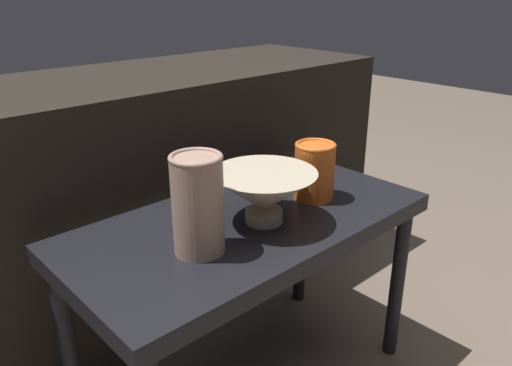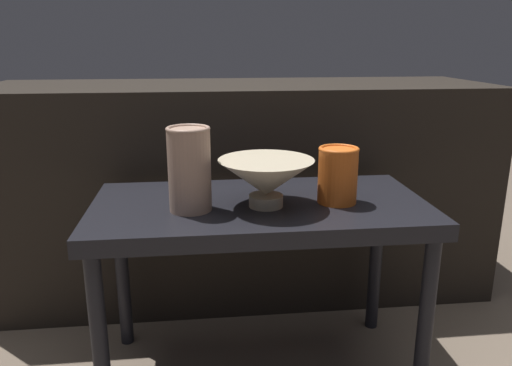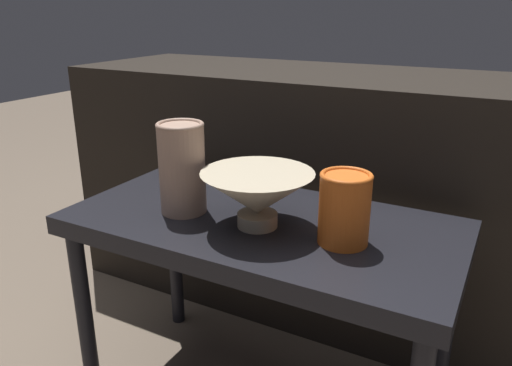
{
  "view_description": "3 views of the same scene",
  "coord_description": "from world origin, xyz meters",
  "views": [
    {
      "loc": [
        -0.65,
        -0.72,
        0.95
      ],
      "look_at": [
        0.01,
        -0.01,
        0.55
      ],
      "focal_mm": 35.0,
      "sensor_mm": 36.0,
      "label": 1
    },
    {
      "loc": [
        -0.14,
        -1.13,
        0.85
      ],
      "look_at": [
        -0.01,
        -0.03,
        0.53
      ],
      "focal_mm": 35.0,
      "sensor_mm": 36.0,
      "label": 2
    },
    {
      "loc": [
        0.44,
        -0.84,
        0.88
      ],
      "look_at": [
        -0.0,
        -0.02,
        0.55
      ],
      "focal_mm": 35.0,
      "sensor_mm": 36.0,
      "label": 3
    }
  ],
  "objects": [
    {
      "name": "vase_colorful_right",
      "position": [
        0.18,
        -0.03,
        0.54
      ],
      "size": [
        0.1,
        0.1,
        0.13
      ],
      "color": "orange",
      "rests_on": "table"
    },
    {
      "name": "bowl",
      "position": [
        0.01,
        -0.04,
        0.54
      ],
      "size": [
        0.22,
        0.22,
        0.11
      ],
      "color": "#C1B293",
      "rests_on": "table"
    },
    {
      "name": "table",
      "position": [
        0.0,
        0.0,
        0.42
      ],
      "size": [
        0.8,
        0.41,
        0.47
      ],
      "color": "black",
      "rests_on": "ground_plane"
    },
    {
      "name": "couch_backdrop",
      "position": [
        0.0,
        0.52,
        0.35
      ],
      "size": [
        1.63,
        0.5,
        0.71
      ],
      "color": "black",
      "rests_on": "ground_plane"
    },
    {
      "name": "vase_textured_left",
      "position": [
        -0.16,
        -0.04,
        0.57
      ],
      "size": [
        0.1,
        0.1,
        0.19
      ],
      "color": "tan",
      "rests_on": "table"
    }
  ]
}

